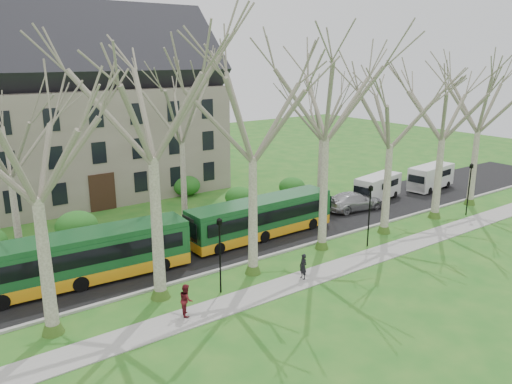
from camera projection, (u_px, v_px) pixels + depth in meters
The scene contains 16 objects.
ground at pixel (292, 262), 32.13m from camera, with size 120.00×120.00×0.00m, color #1F631C.
sidewalk at pixel (318, 274), 30.17m from camera, with size 70.00×2.00×0.06m, color gray.
road at pixel (244, 237), 36.43m from camera, with size 80.00×8.00×0.06m, color black.
curb at pixel (277, 253), 33.29m from camera, with size 80.00×0.25×0.14m, color #A5A39E.
building at pixel (74, 110), 45.39m from camera, with size 26.50×12.20×16.00m.
tree_row_verge at pixel (291, 154), 30.51m from camera, with size 49.00×7.00×14.00m.
tree_row_far at pixel (188, 147), 38.40m from camera, with size 33.00×7.00×12.00m.
lamp_row at pixel (303, 228), 30.67m from camera, with size 36.22×0.22×4.30m.
hedges at pixel (136, 207), 40.19m from camera, with size 30.60×8.60×2.00m.
bus_lead at pixel (85, 257), 28.82m from camera, with size 12.19×2.54×3.05m, color #175025, non-canonical shape.
bus_follow at pixel (261, 217), 36.10m from camera, with size 11.52×2.40×2.88m, color #175025, non-canonical shape.
sedan at pixel (354, 201), 42.50m from camera, with size 2.17×5.34×1.55m, color #A9AAAE.
van_a at pixel (378, 188), 45.33m from camera, with size 5.19×1.89×2.27m, color silver, non-canonical shape.
van_b at pixel (431, 178), 48.96m from camera, with size 5.44×1.98×2.37m, color silver, non-canonical shape.
pedestrian_a at pixel (303, 267), 29.35m from camera, with size 0.56×0.37×1.54m, color black.
pedestrian_b at pixel (186, 300), 25.22m from camera, with size 0.82×0.64×1.68m, color maroon.
Camera 1 is at (-19.29, -22.82, 12.84)m, focal length 35.00 mm.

